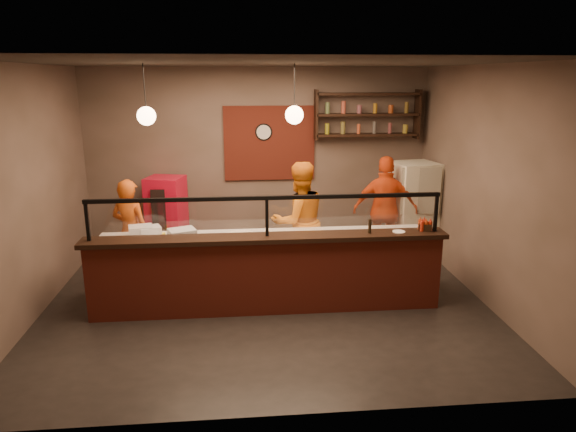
{
  "coord_description": "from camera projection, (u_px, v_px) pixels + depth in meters",
  "views": [
    {
      "loc": [
        -0.32,
        -6.59,
        3.03
      ],
      "look_at": [
        0.33,
        0.3,
        1.15
      ],
      "focal_mm": 32.0,
      "sensor_mm": 36.0,
      "label": 1
    }
  ],
  "objects": [
    {
      "name": "condiment_caddy",
      "position": [
        425.0,
        227.0,
        6.81
      ],
      "size": [
        0.2,
        0.18,
        0.09
      ],
      "primitive_type": "cube",
      "rotation": [
        0.0,
        0.0,
        -0.34
      ],
      "color": "black",
      "rests_on": "counter_ledge"
    },
    {
      "name": "rolling_pin",
      "position": [
        152.0,
        236.0,
        7.03
      ],
      "size": [
        0.37,
        0.15,
        0.06
      ],
      "primitive_type": "cylinder",
      "rotation": [
        0.0,
        1.57,
        0.25
      ],
      "color": "yellow",
      "rests_on": "worktop"
    },
    {
      "name": "prep_tub_c",
      "position": [
        182.0,
        235.0,
        6.85
      ],
      "size": [
        0.42,
        0.38,
        0.17
      ],
      "primitive_type": "cube",
      "rotation": [
        0.0,
        0.0,
        0.37
      ],
      "color": "silver",
      "rests_on": "worktop"
    },
    {
      "name": "brick_patch",
      "position": [
        269.0,
        143.0,
        9.05
      ],
      "size": [
        1.6,
        0.04,
        1.3
      ],
      "primitive_type": "cube",
      "color": "maroon",
      "rests_on": "wall_back"
    },
    {
      "name": "pendant_right",
      "position": [
        294.0,
        115.0,
        6.71
      ],
      "size": [
        0.24,
        0.24,
        0.77
      ],
      "color": "black",
      "rests_on": "ceiling"
    },
    {
      "name": "cook_mid",
      "position": [
        299.0,
        221.0,
        7.79
      ],
      "size": [
        1.05,
        0.92,
        1.82
      ],
      "primitive_type": "imported",
      "rotation": [
        0.0,
        0.0,
        3.44
      ],
      "color": "orange",
      "rests_on": "floor"
    },
    {
      "name": "pendant_left",
      "position": [
        146.0,
        116.0,
        6.54
      ],
      "size": [
        0.24,
        0.24,
        0.77
      ],
      "color": "black",
      "rests_on": "ceiling"
    },
    {
      "name": "prep_tub_a",
      "position": [
        141.0,
        231.0,
        7.05
      ],
      "size": [
        0.36,
        0.31,
        0.16
      ],
      "primitive_type": "cube",
      "rotation": [
        0.0,
        0.0,
        0.22
      ],
      "color": "silver",
      "rests_on": "worktop"
    },
    {
      "name": "floor",
      "position": [
        267.0,
        302.0,
        7.15
      ],
      "size": [
        6.0,
        6.0,
        0.0
      ],
      "primitive_type": "plane",
      "color": "black",
      "rests_on": "ground"
    },
    {
      "name": "wall_back",
      "position": [
        258.0,
        160.0,
        9.14
      ],
      "size": [
        6.0,
        0.0,
        6.0
      ],
      "primitive_type": "plane",
      "rotation": [
        1.57,
        0.0,
        0.0
      ],
      "color": "#6E5950",
      "rests_on": "floor"
    },
    {
      "name": "wall_right",
      "position": [
        485.0,
        185.0,
        7.0
      ],
      "size": [
        0.0,
        5.0,
        5.0
      ],
      "primitive_type": "plane",
      "rotation": [
        1.57,
        0.0,
        -1.57
      ],
      "color": "#6E5950",
      "rests_on": "floor"
    },
    {
      "name": "wall_front",
      "position": [
        280.0,
        252.0,
        4.33
      ],
      "size": [
        6.0,
        0.0,
        6.0
      ],
      "primitive_type": "plane",
      "rotation": [
        -1.57,
        0.0,
        0.0
      ],
      "color": "#6E5950",
      "rests_on": "floor"
    },
    {
      "name": "fridge",
      "position": [
        413.0,
        210.0,
        8.77
      ],
      "size": [
        0.8,
        0.76,
        1.65
      ],
      "primitive_type": "cube",
      "rotation": [
        0.0,
        0.0,
        0.19
      ],
      "color": "beige",
      "rests_on": "floor"
    },
    {
      "name": "wall_left",
      "position": [
        28.0,
        194.0,
        6.46
      ],
      "size": [
        0.0,
        5.0,
        5.0
      ],
      "primitive_type": "plane",
      "rotation": [
        1.57,
        0.0,
        1.57
      ],
      "color": "#6E5950",
      "rests_on": "floor"
    },
    {
      "name": "counter_ledge",
      "position": [
        267.0,
        238.0,
        6.6
      ],
      "size": [
        4.7,
        0.37,
        0.06
      ],
      "primitive_type": "cube",
      "color": "black",
      "rests_on": "service_counter"
    },
    {
      "name": "sneeze_guard",
      "position": [
        267.0,
        212.0,
        6.51
      ],
      "size": [
        4.5,
        0.05,
        0.52
      ],
      "color": "white",
      "rests_on": "counter_ledge"
    },
    {
      "name": "service_counter",
      "position": [
        268.0,
        276.0,
        6.73
      ],
      "size": [
        4.6,
        0.25,
        1.0
      ],
      "primitive_type": "cube",
      "color": "maroon",
      "rests_on": "floor"
    },
    {
      "name": "small_plate",
      "position": [
        399.0,
        232.0,
        6.74
      ],
      "size": [
        0.2,
        0.2,
        0.01
      ],
      "primitive_type": "cylinder",
      "rotation": [
        0.0,
        0.0,
        0.22
      ],
      "color": "white",
      "rests_on": "counter_ledge"
    },
    {
      "name": "prep_tub_b",
      "position": [
        150.0,
        232.0,
        7.07
      ],
      "size": [
        0.34,
        0.31,
        0.14
      ],
      "primitive_type": "cube",
      "rotation": [
        0.0,
        0.0,
        0.36
      ],
      "color": "white",
      "rests_on": "worktop"
    },
    {
      "name": "wall_shelving",
      "position": [
        367.0,
        114.0,
        8.92
      ],
      "size": [
        1.84,
        0.28,
        0.85
      ],
      "color": "black",
      "rests_on": "wall_back"
    },
    {
      "name": "pizza_dough",
      "position": [
        241.0,
        236.0,
        7.1
      ],
      "size": [
        0.6,
        0.6,
        0.01
      ],
      "primitive_type": "cylinder",
      "rotation": [
        0.0,
        0.0,
        0.24
      ],
      "color": "white",
      "rests_on": "worktop"
    },
    {
      "name": "wall_clock",
      "position": [
        264.0,
        132.0,
        8.98
      ],
      "size": [
        0.3,
        0.04,
        0.3
      ],
      "primitive_type": "cylinder",
      "rotation": [
        1.57,
        0.0,
        0.0
      ],
      "color": "black",
      "rests_on": "wall_back"
    },
    {
      "name": "cook_left",
      "position": [
        131.0,
        231.0,
        7.68
      ],
      "size": [
        0.68,
        0.56,
        1.59
      ],
      "primitive_type": "imported",
      "rotation": [
        0.0,
        0.0,
        2.78
      ],
      "color": "#CA5013",
      "rests_on": "floor"
    },
    {
      "name": "worktop_cabinet",
      "position": [
        266.0,
        268.0,
        7.23
      ],
      "size": [
        4.6,
        0.75,
        0.85
      ],
      "primitive_type": "cube",
      "color": "gray",
      "rests_on": "floor"
    },
    {
      "name": "pepper_mill",
      "position": [
        370.0,
        226.0,
        6.68
      ],
      "size": [
        0.05,
        0.05,
        0.19
      ],
      "primitive_type": "cylinder",
      "rotation": [
        0.0,
        0.0,
        -0.23
      ],
      "color": "black",
      "rests_on": "counter_ledge"
    },
    {
      "name": "worktop",
      "position": [
        265.0,
        238.0,
        7.12
      ],
      "size": [
        4.6,
        0.75,
        0.05
      ],
      "primitive_type": "cube",
      "color": "silver",
      "rests_on": "worktop_cabinet"
    },
    {
      "name": "cook_right",
      "position": [
        385.0,
        210.0,
        8.47
      ],
      "size": [
        1.12,
        0.63,
        1.8
      ],
      "primitive_type": "imported",
      "rotation": [
        0.0,
        0.0,
        2.95
      ],
      "color": "#DC4514",
      "rests_on": "floor"
    },
    {
      "name": "ceiling",
      "position": [
        264.0,
        63.0,
        6.31
      ],
      "size": [
        6.0,
        6.0,
        0.0
      ],
      "primitive_type": "plane",
      "rotation": [
        3.14,
        0.0,
        0.0
      ],
      "color": "#353029",
      "rests_on": "wall_back"
    },
    {
      "name": "red_cooler",
      "position": [
        167.0,
        216.0,
        8.89
      ],
      "size": [
        0.71,
        0.67,
        1.39
      ],
      "primitive_type": "cube",
      "rotation": [
        0.0,
        0.0,
        -0.25
      ],
      "color": "red",
      "rests_on": "floor"
    }
  ]
}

